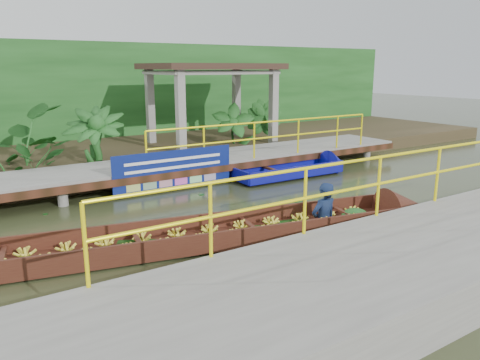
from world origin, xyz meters
TOP-DOWN VIEW (x-y plane):
  - ground at (0.00, 0.00)m, footprint 80.00×80.00m
  - land_strip at (0.00, 7.50)m, footprint 30.00×8.00m
  - far_dock at (0.02, 3.43)m, footprint 16.00×2.06m
  - near_dock at (1.00, -4.20)m, footprint 18.00×2.40m
  - pavilion at (3.00, 6.30)m, footprint 4.40×3.00m
  - foliage_backdrop at (0.00, 10.00)m, footprint 30.00×0.80m
  - vendor_boat at (-1.30, -1.16)m, footprint 10.23×3.10m
  - moored_blue_boat at (4.00, 2.09)m, footprint 3.87×1.12m
  - blue_banner at (-0.30, 2.48)m, footprint 3.23×0.04m
  - tropical_plants at (-1.75, 5.30)m, footprint 14.08×1.08m

SIDE VIEW (x-z plane):
  - ground at x=0.00m, z-range 0.00..0.00m
  - moored_blue_boat at x=4.00m, z-range -0.29..0.62m
  - vendor_boat at x=-1.30m, z-range -0.82..1.25m
  - land_strip at x=0.00m, z-range 0.00..0.45m
  - near_dock at x=1.00m, z-range -0.56..1.16m
  - far_dock at x=0.02m, z-range -0.35..1.30m
  - blue_banner at x=-0.30m, z-range 0.05..1.06m
  - tropical_plants at x=-1.75m, z-range 0.45..1.79m
  - foliage_backdrop at x=0.00m, z-range 0.00..4.00m
  - pavilion at x=3.00m, z-range 1.32..4.32m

